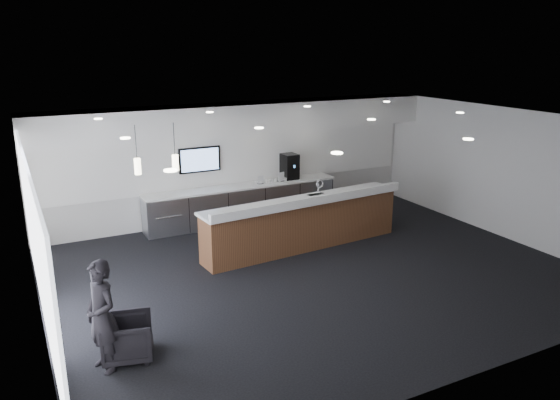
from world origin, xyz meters
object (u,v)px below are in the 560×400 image
service_counter (303,223)px  armchair (128,338)px  coffee_machine (290,166)px  lounge_guest (102,316)px

service_counter → armchair: bearing=-153.0°
service_counter → coffee_machine: bearing=64.2°
service_counter → lounge_guest: 5.56m
armchair → coffee_machine: bearing=-32.5°
coffee_machine → lounge_guest: lounge_guest is taller
armchair → lounge_guest: lounge_guest is taller
coffee_machine → lounge_guest: (-5.69, -5.24, -0.47)m
service_counter → lounge_guest: size_ratio=2.99×
armchair → lounge_guest: size_ratio=0.44×
service_counter → armchair: service_counter is taller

